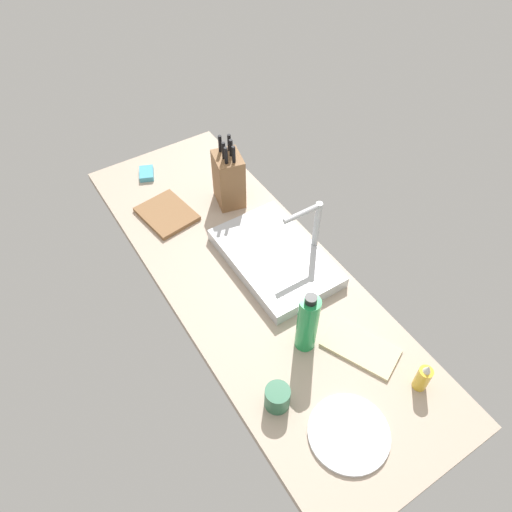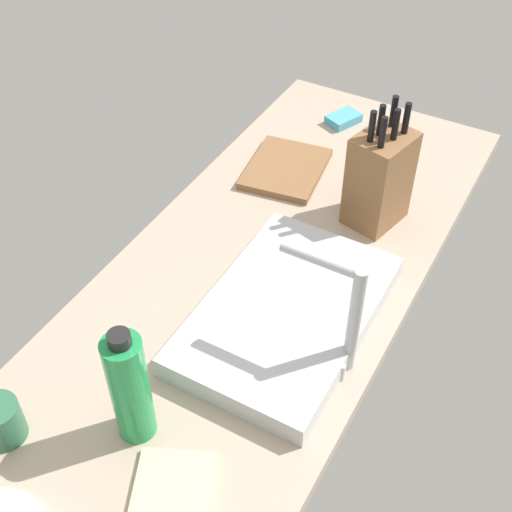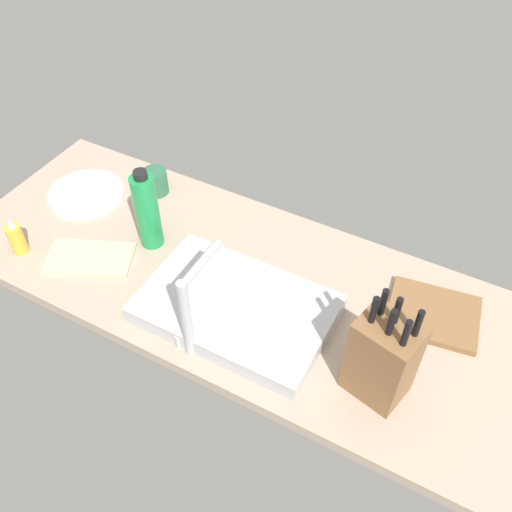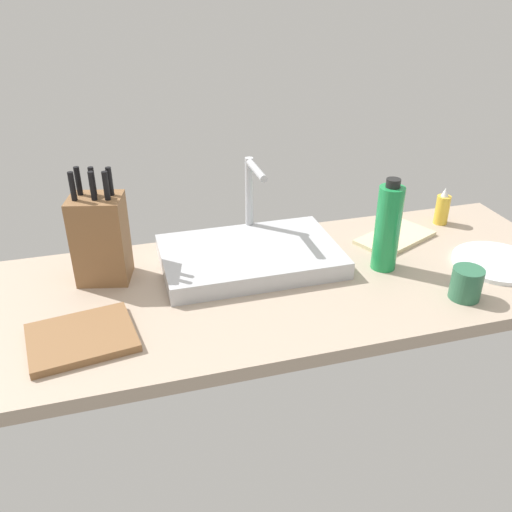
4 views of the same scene
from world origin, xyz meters
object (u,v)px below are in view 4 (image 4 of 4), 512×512
object	(u,v)px
dish_towel	(395,238)
faucet	(252,194)
coffee_mug	(466,284)
cutting_board	(82,338)
knife_block	(100,238)
soap_bottle	(442,208)
sink_basin	(250,256)
water_bottle	(388,227)
dinner_plate	(497,262)

from	to	relation	value
dish_towel	faucet	bearing A→B (deg)	166.06
dish_towel	coffee_mug	world-z (taller)	coffee_mug
cutting_board	faucet	bearing A→B (deg)	36.79
knife_block	soap_bottle	world-z (taller)	knife_block
dish_towel	soap_bottle	bearing A→B (deg)	18.72
cutting_board	soap_bottle	bearing A→B (deg)	16.54
knife_block	coffee_mug	size ratio (longest dim) A/B	3.70
sink_basin	dish_towel	bearing A→B (deg)	3.38
coffee_mug	faucet	bearing A→B (deg)	134.20
coffee_mug	knife_block	bearing A→B (deg)	158.35
sink_basin	coffee_mug	xyz separation A→B (cm)	(46.49, -30.64, 1.62)
knife_block	water_bottle	bearing A→B (deg)	2.00
faucet	water_bottle	bearing A→B (deg)	-38.93
dinner_plate	coffee_mug	bearing A→B (deg)	-146.92
cutting_board	dish_towel	distance (cm)	93.87
knife_block	water_bottle	world-z (taller)	knife_block
sink_basin	dish_towel	world-z (taller)	sink_basin
coffee_mug	water_bottle	bearing A→B (deg)	122.39
cutting_board	water_bottle	world-z (taller)	water_bottle
water_bottle	dish_towel	xyz separation A→B (cm)	(11.36, 14.11, -11.35)
water_bottle	coffee_mug	world-z (taller)	water_bottle
dinner_plate	dish_towel	size ratio (longest dim) A/B	0.99
dish_towel	water_bottle	bearing A→B (deg)	-128.85
water_bottle	cutting_board	bearing A→B (deg)	-171.44
faucet	dinner_plate	world-z (taller)	faucet
soap_bottle	water_bottle	size ratio (longest dim) A/B	0.47
faucet	dish_towel	xyz separation A→B (cm)	(41.63, -10.34, -14.67)
sink_basin	coffee_mug	distance (cm)	55.70
sink_basin	faucet	distance (cm)	18.74
soap_bottle	dish_towel	distance (cm)	21.05
dinner_plate	faucet	bearing A→B (deg)	152.70
faucet	soap_bottle	distance (cm)	62.06
dish_towel	coffee_mug	distance (cm)	33.53
sink_basin	dinner_plate	distance (cm)	67.73
soap_bottle	water_bottle	distance (cm)	37.78
faucet	knife_block	world-z (taller)	knife_block
knife_block	cutting_board	size ratio (longest dim) A/B	1.33
water_bottle	coffee_mug	size ratio (longest dim) A/B	3.15
soap_bottle	dinner_plate	xyz separation A→B (cm)	(-0.01, -27.80, -4.49)
sink_basin	water_bottle	bearing A→B (deg)	-18.41
knife_block	water_bottle	xyz separation A→B (cm)	(72.72, -14.47, 0.18)
coffee_mug	sink_basin	bearing A→B (deg)	146.61
faucet	knife_block	size ratio (longest dim) A/B	0.84
dish_towel	coffee_mug	size ratio (longest dim) A/B	2.95
water_bottle	sink_basin	bearing A→B (deg)	161.59
dinner_plate	cutting_board	bearing A→B (deg)	-177.51
dish_towel	coffee_mug	xyz separation A→B (cm)	(0.84, -33.34, 3.43)
sink_basin	dinner_plate	xyz separation A→B (cm)	(65.12, -18.51, -1.81)
knife_block	soap_bottle	distance (cm)	103.97
faucet	sink_basin	bearing A→B (deg)	-107.15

